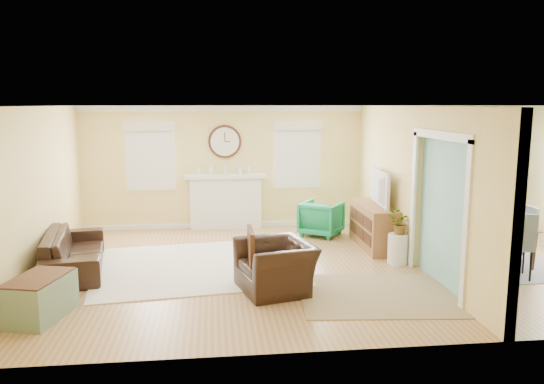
# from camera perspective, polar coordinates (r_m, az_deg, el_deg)

# --- Properties ---
(floor) EXTENTS (9.00, 9.00, 0.00)m
(floor) POSITION_cam_1_polar(r_m,az_deg,el_deg) (8.84, 5.43, -7.92)
(floor) COLOR #996B40
(floor) RESTS_ON ground
(wall_back) EXTENTS (9.00, 0.02, 2.60)m
(wall_back) POSITION_cam_1_polar(r_m,az_deg,el_deg) (11.47, 2.46, 2.77)
(wall_back) COLOR #E0C36E
(wall_back) RESTS_ON ground
(wall_front) EXTENTS (9.00, 0.02, 2.60)m
(wall_front) POSITION_cam_1_polar(r_m,az_deg,el_deg) (5.70, 11.84, -4.28)
(wall_front) COLOR #E0C36E
(wall_front) RESTS_ON ground
(wall_left) EXTENTS (0.02, 6.00, 2.60)m
(wall_left) POSITION_cam_1_polar(r_m,az_deg,el_deg) (8.80, -24.47, -0.12)
(wall_left) COLOR #E0C36E
(wall_left) RESTS_ON ground
(ceiling) EXTENTS (9.00, 6.00, 0.02)m
(ceiling) POSITION_cam_1_polar(r_m,az_deg,el_deg) (8.44, 5.71, 9.18)
(ceiling) COLOR white
(ceiling) RESTS_ON wall_back
(partition) EXTENTS (0.17, 6.00, 2.60)m
(partition) POSITION_cam_1_polar(r_m,az_deg,el_deg) (9.23, 14.42, 1.21)
(partition) COLOR #E0C36E
(partition) RESTS_ON ground
(fireplace) EXTENTS (1.70, 0.30, 1.17)m
(fireplace) POSITION_cam_1_polar(r_m,az_deg,el_deg) (11.32, -5.00, -0.94)
(fireplace) COLOR white
(fireplace) RESTS_ON ground
(wall_clock) EXTENTS (0.70, 0.07, 0.70)m
(wall_clock) POSITION_cam_1_polar(r_m,az_deg,el_deg) (11.25, -5.10, 5.43)
(wall_clock) COLOR #4C2512
(wall_clock) RESTS_ON wall_back
(window_left) EXTENTS (1.05, 0.13, 1.42)m
(window_left) POSITION_cam_1_polar(r_m,az_deg,el_deg) (11.32, -12.97, 4.27)
(window_left) COLOR white
(window_left) RESTS_ON wall_back
(window_right) EXTENTS (1.05, 0.13, 1.42)m
(window_right) POSITION_cam_1_polar(r_m,az_deg,el_deg) (11.39, 2.76, 4.54)
(window_right) COLOR white
(window_right) RESTS_ON wall_back
(pendant) EXTENTS (0.30, 0.30, 0.55)m
(pendant) POSITION_cam_1_polar(r_m,az_deg,el_deg) (9.54, 23.67, 6.07)
(pendant) COLOR gold
(pendant) RESTS_ON ceiling
(rug_cream) EXTENTS (3.56, 3.18, 0.02)m
(rug_cream) POSITION_cam_1_polar(r_m,az_deg,el_deg) (8.87, -8.15, -7.86)
(rug_cream) COLOR silver
(rug_cream) RESTS_ON floor
(rug_jute) EXTENTS (2.29, 1.94, 0.01)m
(rug_jute) POSITION_cam_1_polar(r_m,az_deg,el_deg) (7.68, 11.23, -10.76)
(rug_jute) COLOR #A08460
(rug_jute) RESTS_ON floor
(rug_grey) EXTENTS (2.20, 2.75, 0.01)m
(rug_grey) POSITION_cam_1_polar(r_m,az_deg,el_deg) (9.87, 21.09, -6.64)
(rug_grey) COLOR slate
(rug_grey) RESTS_ON floor
(sofa) EXTENTS (1.20, 2.28, 0.63)m
(sofa) POSITION_cam_1_polar(r_m,az_deg,el_deg) (9.07, -20.50, -5.97)
(sofa) COLOR black
(sofa) RESTS_ON floor
(eames_chair) EXTENTS (1.19, 1.29, 0.70)m
(eames_chair) POSITION_cam_1_polar(r_m,az_deg,el_deg) (7.60, 0.38, -8.01)
(eames_chair) COLOR black
(eames_chair) RESTS_ON floor
(green_chair) EXTENTS (1.05, 1.05, 0.70)m
(green_chair) POSITION_cam_1_polar(r_m,az_deg,el_deg) (10.76, 5.33, -2.85)
(green_chair) COLOR #0A8040
(green_chair) RESTS_ON floor
(trunk) EXTENTS (0.77, 1.03, 0.53)m
(trunk) POSITION_cam_1_polar(r_m,az_deg,el_deg) (7.29, -23.77, -10.34)
(trunk) COLOR slate
(trunk) RESTS_ON floor
(credenza) EXTENTS (0.54, 1.58, 0.80)m
(credenza) POSITION_cam_1_polar(r_m,az_deg,el_deg) (10.02, 10.94, -3.59)
(credenza) COLOR olive
(credenza) RESTS_ON floor
(tv) EXTENTS (0.23, 1.11, 0.64)m
(tv) POSITION_cam_1_polar(r_m,az_deg,el_deg) (9.88, 10.98, 0.46)
(tv) COLOR black
(tv) RESTS_ON credenza
(garden_stool) EXTENTS (0.34, 0.34, 0.50)m
(garden_stool) POSITION_cam_1_polar(r_m,az_deg,el_deg) (9.11, 13.39, -5.97)
(garden_stool) COLOR white
(garden_stool) RESTS_ON floor
(potted_plant) EXTENTS (0.40, 0.36, 0.39)m
(potted_plant) POSITION_cam_1_polar(r_m,az_deg,el_deg) (9.01, 13.49, -3.24)
(potted_plant) COLOR #337F33
(potted_plant) RESTS_ON garden_stool
(dining_table) EXTENTS (1.39, 2.04, 0.66)m
(dining_table) POSITION_cam_1_polar(r_m,az_deg,el_deg) (9.79, 21.21, -4.82)
(dining_table) COLOR #4C2512
(dining_table) RESTS_ON floor
(dining_chair_n) EXTENTS (0.55, 0.55, 1.00)m
(dining_chair_n) POSITION_cam_1_polar(r_m,az_deg,el_deg) (10.78, 18.73, -1.98)
(dining_chair_n) COLOR slate
(dining_chair_n) RESTS_ON floor
(dining_chair_s) EXTENTS (0.57, 0.57, 1.04)m
(dining_chair_s) POSITION_cam_1_polar(r_m,az_deg,el_deg) (8.90, 24.76, -4.57)
(dining_chair_s) COLOR slate
(dining_chair_s) RESTS_ON floor
(dining_chair_w) EXTENTS (0.45, 0.45, 1.00)m
(dining_chair_w) POSITION_cam_1_polar(r_m,az_deg,el_deg) (9.46, 17.77, -3.49)
(dining_chair_w) COLOR white
(dining_chair_w) RESTS_ON floor
(dining_chair_e) EXTENTS (0.43, 0.43, 0.91)m
(dining_chair_e) POSITION_cam_1_polar(r_m,az_deg,el_deg) (10.02, 25.19, -3.56)
(dining_chair_e) COLOR slate
(dining_chair_e) RESTS_ON floor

